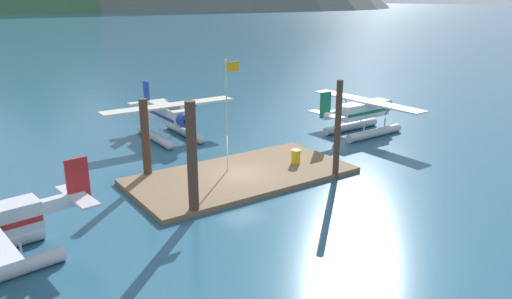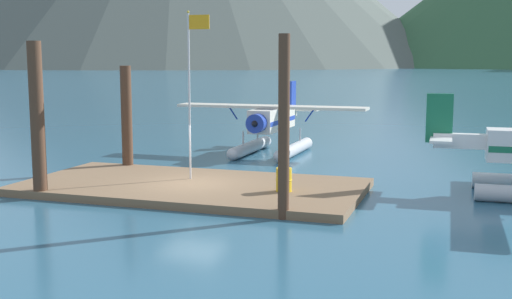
# 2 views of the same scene
# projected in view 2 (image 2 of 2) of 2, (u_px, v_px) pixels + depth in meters

# --- Properties ---
(ground_plane) EXTENTS (1200.00, 1200.00, 0.00)m
(ground_plane) POSITION_uv_depth(u_px,v_px,m) (192.00, 191.00, 25.44)
(ground_plane) COLOR #285670
(dock_platform) EXTENTS (13.32, 6.70, 0.30)m
(dock_platform) POSITION_uv_depth(u_px,v_px,m) (192.00, 187.00, 25.42)
(dock_platform) COLOR brown
(dock_platform) RESTS_ON ground
(piling_near_left) EXTENTS (0.52, 0.52, 5.80)m
(piling_near_left) POSITION_uv_depth(u_px,v_px,m) (37.00, 121.00, 23.65)
(piling_near_left) COLOR #4C3323
(piling_near_left) RESTS_ON ground
(piling_near_right) EXTENTS (0.37, 0.37, 5.94)m
(piling_near_right) POSITION_uv_depth(u_px,v_px,m) (284.00, 128.00, 20.55)
(piling_near_right) COLOR #4C3323
(piling_near_right) RESTS_ON ground
(piling_far_left) EXTENTS (0.50, 0.50, 4.85)m
(piling_far_left) POSITION_uv_depth(u_px,v_px,m) (127.00, 119.00, 29.54)
(piling_far_left) COLOR #4C3323
(piling_far_left) RESTS_ON ground
(flagpole) EXTENTS (0.95, 0.10, 6.74)m
(flagpole) POSITION_uv_depth(u_px,v_px,m) (192.00, 77.00, 25.73)
(flagpole) COLOR silver
(flagpole) RESTS_ON dock_platform
(fuel_drum) EXTENTS (0.62, 0.62, 0.88)m
(fuel_drum) POSITION_uv_depth(u_px,v_px,m) (284.00, 180.00, 23.76)
(fuel_drum) COLOR gold
(fuel_drum) RESTS_ON dock_platform
(seaplane_cream_bow_centre) EXTENTS (10.41, 7.98, 3.84)m
(seaplane_cream_bow_centre) POSITION_uv_depth(u_px,v_px,m) (272.00, 125.00, 34.98)
(seaplane_cream_bow_centre) COLOR #B7BABF
(seaplane_cream_bow_centre) RESTS_ON ground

